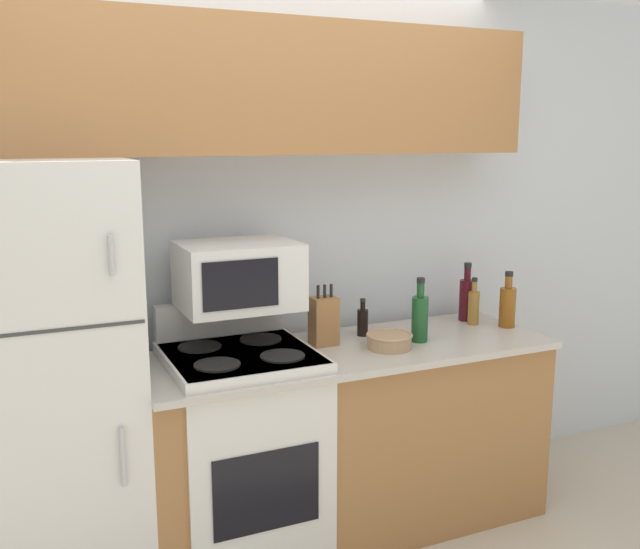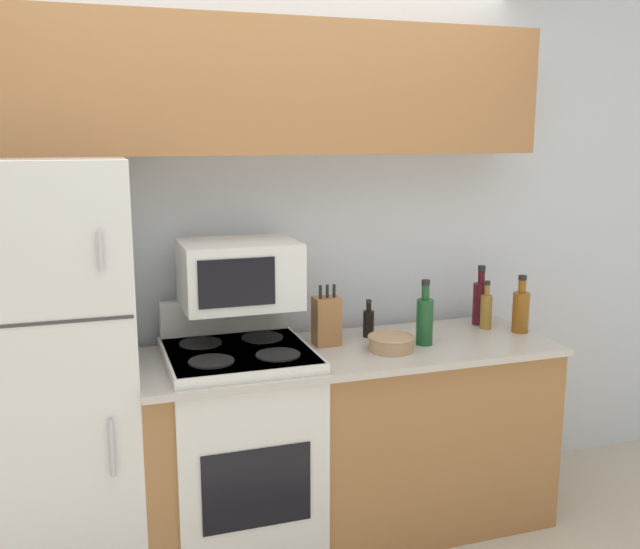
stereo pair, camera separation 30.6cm
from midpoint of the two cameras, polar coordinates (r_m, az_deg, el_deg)
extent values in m
cube|color=silver|center=(3.39, -8.02, 1.61)|extent=(8.00, 0.05, 2.55)
cube|color=#9E6B3D|center=(3.39, -0.49, -13.29)|extent=(1.88, 0.61, 0.86)
cube|color=#BCB7AD|center=(3.21, -0.36, -6.18)|extent=(1.88, 0.65, 0.03)
cube|color=silver|center=(3.01, -23.38, -8.40)|extent=(0.62, 0.66, 1.74)
cube|color=#383838|center=(2.60, -23.75, -4.15)|extent=(0.60, 0.01, 0.01)
cylinder|color=#B7B7BC|center=(2.54, -19.69, 1.43)|extent=(0.02, 0.02, 0.14)
cylinder|color=#B7B7BC|center=(2.75, -18.67, -13.76)|extent=(0.02, 0.02, 0.22)
cube|color=#9E6B3D|center=(3.18, -7.42, 14.59)|extent=(2.50, 0.32, 0.56)
cube|color=silver|center=(3.21, -9.03, -14.18)|extent=(0.61, 0.61, 0.93)
cube|color=black|center=(2.95, -7.36, -16.91)|extent=(0.44, 0.01, 0.34)
cube|color=#2D2D2D|center=(3.04, -9.29, -6.29)|extent=(0.59, 0.58, 0.01)
cube|color=silver|center=(3.29, -10.66, -3.45)|extent=(0.59, 0.06, 0.16)
cylinder|color=black|center=(2.88, -11.27, -7.14)|extent=(0.18, 0.18, 0.01)
cylinder|color=black|center=(2.95, -6.01, -6.54)|extent=(0.18, 0.18, 0.01)
cylinder|color=black|center=(3.13, -12.40, -5.69)|extent=(0.18, 0.18, 0.01)
cylinder|color=black|center=(3.20, -7.53, -5.19)|extent=(0.18, 0.18, 0.01)
cube|color=silver|center=(3.08, -9.41, -0.07)|extent=(0.50, 0.38, 0.28)
cube|color=black|center=(2.88, -9.37, -0.82)|extent=(0.32, 0.01, 0.20)
cube|color=#9E6B3D|center=(3.23, -2.41, -3.77)|extent=(0.12, 0.10, 0.22)
cylinder|color=black|center=(3.18, -2.91, -1.43)|extent=(0.01, 0.01, 0.06)
cylinder|color=black|center=(3.19, -2.37, -1.38)|extent=(0.01, 0.01, 0.06)
cylinder|color=black|center=(3.20, -1.83, -1.33)|extent=(0.01, 0.01, 0.06)
cylinder|color=tan|center=(3.20, 2.84, -5.42)|extent=(0.20, 0.20, 0.06)
torus|color=tan|center=(3.19, 2.85, -4.89)|extent=(0.21, 0.21, 0.01)
cylinder|color=#194C23|center=(3.29, 5.37, -3.62)|extent=(0.08, 0.08, 0.21)
cylinder|color=#194C23|center=(3.26, 5.41, -1.28)|extent=(0.03, 0.03, 0.07)
cylinder|color=black|center=(3.25, 5.43, -0.50)|extent=(0.04, 0.04, 0.02)
cylinder|color=olive|center=(3.63, 9.85, -2.69)|extent=(0.06, 0.06, 0.17)
cylinder|color=olive|center=(3.61, 9.91, -0.99)|extent=(0.03, 0.03, 0.05)
cylinder|color=black|center=(3.60, 9.93, -0.42)|extent=(0.03, 0.03, 0.02)
cylinder|color=brown|center=(3.61, 12.45, -2.62)|extent=(0.08, 0.08, 0.20)
cylinder|color=brown|center=(3.59, 12.54, -0.62)|extent=(0.04, 0.04, 0.06)
cylinder|color=black|center=(3.58, 12.57, 0.03)|extent=(0.04, 0.04, 0.02)
cylinder|color=black|center=(3.38, 0.85, -3.91)|extent=(0.05, 0.05, 0.13)
cylinder|color=black|center=(3.36, 0.85, -2.54)|extent=(0.02, 0.02, 0.04)
cylinder|color=black|center=(3.36, 0.85, -2.10)|extent=(0.03, 0.03, 0.01)
cylinder|color=#470F19|center=(3.70, 9.35, -2.07)|extent=(0.08, 0.08, 0.21)
cylinder|color=#470F19|center=(3.67, 9.41, 0.03)|extent=(0.03, 0.03, 0.07)
cylinder|color=black|center=(3.66, 9.44, 0.72)|extent=(0.04, 0.04, 0.02)
camera|label=1|loc=(0.15, -92.86, -0.56)|focal=40.00mm
camera|label=2|loc=(0.15, 87.14, 0.56)|focal=40.00mm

